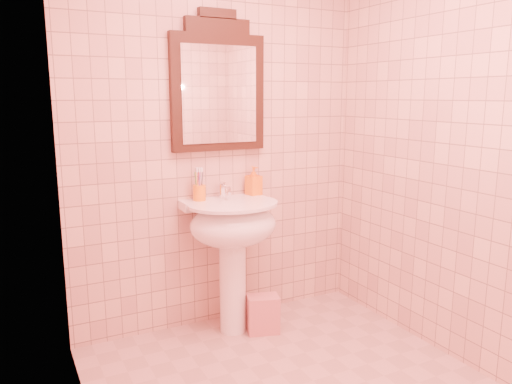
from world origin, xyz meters
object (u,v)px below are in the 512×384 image
pedestal_sink (233,234)px  soap_dispenser (254,181)px  towel (263,314)px  toothbrush_cup (199,192)px  mirror (218,87)px

pedestal_sink → soap_dispenser: size_ratio=4.47×
towel → soap_dispenser: bearing=75.8°
toothbrush_cup → soap_dispenser: soap_dispenser is taller
mirror → soap_dispenser: mirror is taller
mirror → toothbrush_cup: bearing=-161.9°
pedestal_sink → mirror: size_ratio=0.99×
pedestal_sink → mirror: bearing=90.0°
mirror → toothbrush_cup: (-0.16, -0.05, -0.66)m
pedestal_sink → mirror: (0.00, 0.20, 0.91)m
pedestal_sink → towel: 0.57m
pedestal_sink → toothbrush_cup: toothbrush_cup is taller
toothbrush_cup → pedestal_sink: bearing=-42.2°
soap_dispenser → towel: soap_dispenser is taller
soap_dispenser → towel: bearing=-114.9°
pedestal_sink → towel: (0.16, -0.10, -0.54)m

